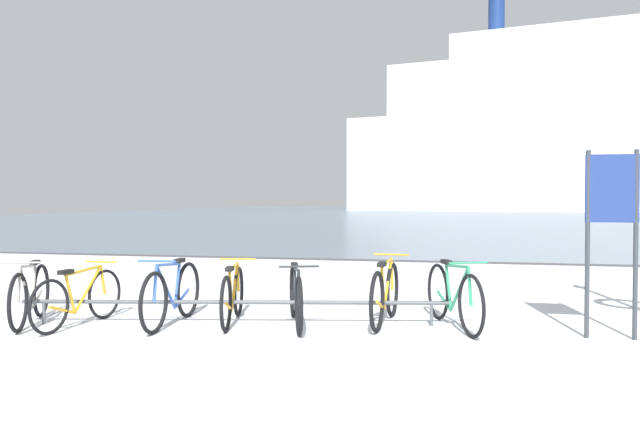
{
  "coord_description": "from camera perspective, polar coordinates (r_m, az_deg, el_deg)",
  "views": [
    {
      "loc": [
        1.67,
        -5.21,
        1.55
      ],
      "look_at": [
        -0.37,
        4.31,
        1.31
      ],
      "focal_mm": 34.18,
      "sensor_mm": 36.0,
      "label": 1
    }
  ],
  "objects": [
    {
      "name": "ground",
      "position": [
        59.15,
        10.46,
        -0.19
      ],
      "size": [
        80.0,
        132.0,
        0.08
      ],
      "color": "silver"
    },
    {
      "name": "bicycle_5",
      "position": [
        7.62,
        6.13,
        -7.47
      ],
      "size": [
        0.46,
        1.7,
        0.84
      ],
      "color": "black",
      "rests_on": "ground"
    },
    {
      "name": "bicycle_6",
      "position": [
        7.53,
        12.38,
        -7.58
      ],
      "size": [
        0.72,
        1.68,
        0.84
      ],
      "color": "black",
      "rests_on": "ground"
    },
    {
      "name": "bicycle_1",
      "position": [
        8.02,
        -21.63,
        -7.36
      ],
      "size": [
        0.46,
        1.61,
        0.75
      ],
      "color": "black",
      "rests_on": "ground"
    },
    {
      "name": "ferry_ship",
      "position": [
        82.92,
        21.36,
        6.76
      ],
      "size": [
        54.6,
        21.66,
        28.25
      ],
      "color": "silver",
      "rests_on": "ground"
    },
    {
      "name": "bicycle_4",
      "position": [
        7.5,
        -2.27,
        -7.78
      ],
      "size": [
        0.67,
        1.69,
        0.79
      ],
      "color": "black",
      "rests_on": "ground"
    },
    {
      "name": "bike_rack",
      "position": [
        7.62,
        -7.85,
        -8.29
      ],
      "size": [
        5.23,
        1.05,
        0.31
      ],
      "color": "#4C5156",
      "rests_on": "ground"
    },
    {
      "name": "bicycle_3",
      "position": [
        7.69,
        -8.18,
        -7.59
      ],
      "size": [
        0.48,
        1.59,
        0.78
      ],
      "color": "black",
      "rests_on": "ground"
    },
    {
      "name": "info_sign",
      "position": [
        7.43,
        25.65,
        0.28
      ],
      "size": [
        0.55,
        0.06,
        2.09
      ],
      "color": "#33383D",
      "rests_on": "ground"
    },
    {
      "name": "bicycle_0",
      "position": [
        8.36,
        -25.49,
        -6.87
      ],
      "size": [
        0.7,
        1.54,
        0.81
      ],
      "color": "black",
      "rests_on": "ground"
    },
    {
      "name": "bicycle_2",
      "position": [
        7.74,
        -13.68,
        -7.35
      ],
      "size": [
        0.46,
        1.75,
        0.84
      ],
      "color": "black",
      "rests_on": "ground"
    }
  ]
}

